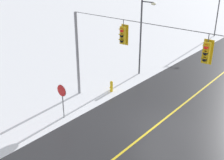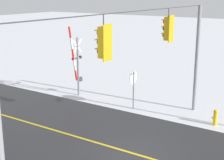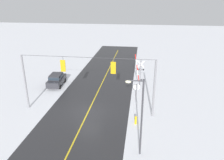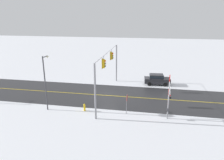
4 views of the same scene
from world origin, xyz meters
name	(u,v)px [view 1 (image 1 of 4)]	position (x,y,z in m)	size (l,w,h in m)	color
ground_plane	(157,125)	(0.00, 0.00, 0.00)	(160.00, 160.00, 0.00)	white
road_asphalt	(198,93)	(0.00, 6.00, 0.00)	(9.00, 80.00, 0.01)	#28282B
lane_centre_line	(198,93)	(0.00, 6.00, 0.01)	(0.14, 72.00, 0.01)	gold
signal_span	(161,64)	(-0.07, -0.01, 4.02)	(14.20, 0.47, 6.22)	gray
stop_sign	(62,94)	(-5.15, -3.17, 1.71)	(0.80, 0.09, 2.35)	gray
streetlamp_near	(143,31)	(-5.59, 6.29, 3.92)	(1.39, 0.28, 6.50)	#38383D
streetlamp_far	(220,6)	(-5.59, 23.95, 3.92)	(1.39, 0.28, 6.50)	#38383D
fire_hydrant	(111,86)	(-5.29, 1.82, 0.47)	(0.24, 0.31, 0.88)	gold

